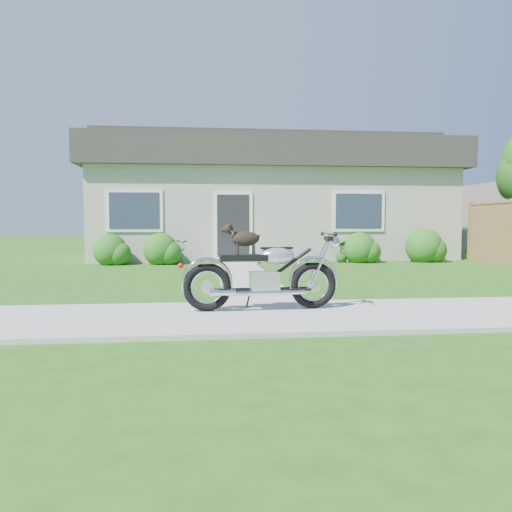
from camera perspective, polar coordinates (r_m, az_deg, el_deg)
The scene contains 8 objects.
ground at distance 7.09m, azimuth 14.39°, elevation -6.52°, with size 80.00×80.00×0.00m, color #235114.
sidewalk at distance 7.08m, azimuth 14.39°, elevation -6.36°, with size 24.00×2.20×0.04m, color #9E9B93.
walkway at distance 11.63m, azimuth -1.39°, elevation -2.24°, with size 1.20×8.00×0.03m, color #9E9B93.
house at distance 18.70m, azimuth 1.40°, elevation 6.69°, with size 12.60×7.03×4.50m.
shrub_row at distance 15.26m, azimuth 3.50°, elevation 0.87°, with size 10.70×1.14×1.14m.
potted_plant_left at distance 15.11m, azimuth -8.99°, elevation 0.47°, with size 0.65×0.56×0.72m, color #17581B.
potted_plant_right at distance 15.70m, azimuth 9.77°, elevation 0.50°, with size 0.38×0.38×0.67m, color #1E5B19.
motorcycle_with_dog at distance 6.95m, azimuth 0.88°, elevation -1.93°, with size 2.22×0.60×1.20m.
Camera 1 is at (-2.47, -6.52, 1.28)m, focal length 35.00 mm.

